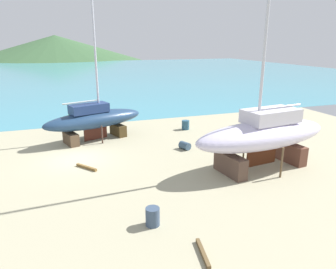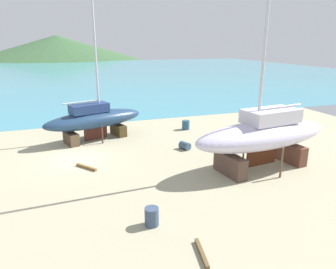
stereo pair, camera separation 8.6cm
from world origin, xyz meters
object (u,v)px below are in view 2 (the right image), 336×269
(worker, at_px, (72,117))
(barrel_rust_far, at_px, (186,125))
(barrel_tipped_center, at_px, (152,217))
(sailboat_far_slipway, at_px, (264,134))
(sailboat_mid_port, at_px, (94,119))
(barrel_tar_black, at_px, (185,146))

(worker, bearing_deg, barrel_rust_far, -116.75)
(worker, height_order, barrel_tipped_center, worker)
(sailboat_far_slipway, relative_size, worker, 10.45)
(worker, relative_size, barrel_tipped_center, 2.00)
(barrel_rust_far, distance_m, barrel_tipped_center, 15.48)
(sailboat_mid_port, distance_m, barrel_tipped_center, 13.33)
(barrel_rust_far, bearing_deg, barrel_tar_black, -112.66)
(worker, bearing_deg, barrel_tar_black, -143.23)
(sailboat_far_slipway, relative_size, barrel_rust_far, 20.72)
(barrel_tar_black, distance_m, barrel_rust_far, 5.44)
(barrel_tipped_center, bearing_deg, sailboat_far_slipway, 25.73)
(barrel_rust_far, height_order, barrel_tipped_center, barrel_rust_far)
(worker, xyz_separation_m, barrel_tipped_center, (2.53, -18.31, -0.43))
(sailboat_mid_port, xyz_separation_m, barrel_rust_far, (8.03, 0.51, -1.29))
(sailboat_far_slipway, relative_size, barrel_tar_black, 21.71)
(barrel_tipped_center, bearing_deg, worker, 97.87)
(sailboat_mid_port, height_order, barrel_rust_far, sailboat_mid_port)
(sailboat_far_slipway, bearing_deg, worker, -60.42)
(sailboat_mid_port, xyz_separation_m, barrel_tar_black, (5.93, -4.51, -1.42))
(barrel_tar_black, bearing_deg, sailboat_far_slipway, -55.66)
(barrel_tar_black, height_order, barrel_rust_far, barrel_rust_far)
(sailboat_far_slipway, bearing_deg, sailboat_mid_port, -52.66)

